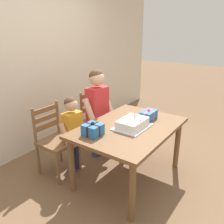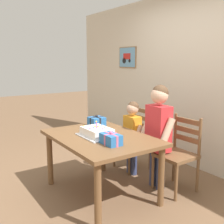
# 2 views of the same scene
# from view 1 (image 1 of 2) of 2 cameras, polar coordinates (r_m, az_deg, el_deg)

# --- Properties ---
(ground_plane) EXTENTS (20.00, 20.00, 0.00)m
(ground_plane) POSITION_cam_1_polar(r_m,az_deg,el_deg) (3.19, 3.90, -15.40)
(ground_plane) COLOR brown
(back_wall) EXTENTS (6.40, 0.11, 2.60)m
(back_wall) POSITION_cam_1_polar(r_m,az_deg,el_deg) (3.75, -17.85, 10.75)
(back_wall) COLOR beige
(back_wall) RESTS_ON ground
(dining_table) EXTENTS (1.35, 0.97, 0.72)m
(dining_table) POSITION_cam_1_polar(r_m,az_deg,el_deg) (2.87, 4.19, -5.13)
(dining_table) COLOR brown
(dining_table) RESTS_ON ground
(birthday_cake) EXTENTS (0.44, 0.34, 0.19)m
(birthday_cake) POSITION_cam_1_polar(r_m,az_deg,el_deg) (2.78, 4.92, -2.80)
(birthday_cake) COLOR silver
(birthday_cake) RESTS_ON dining_table
(gift_box_red_large) EXTENTS (0.19, 0.20, 0.16)m
(gift_box_red_large) POSITION_cam_1_polar(r_m,az_deg,el_deg) (2.59, -4.67, -4.25)
(gift_box_red_large) COLOR #286BB7
(gift_box_red_large) RESTS_ON dining_table
(gift_box_beside_cake) EXTENTS (0.24, 0.16, 0.15)m
(gift_box_beside_cake) POSITION_cam_1_polar(r_m,az_deg,el_deg) (3.05, 8.80, -0.73)
(gift_box_beside_cake) COLOR #286BB7
(gift_box_beside_cake) RESTS_ON dining_table
(chair_left) EXTENTS (0.43, 0.43, 0.92)m
(chair_left) POSITION_cam_1_polar(r_m,az_deg,el_deg) (3.14, -13.47, -6.57)
(chair_left) COLOR brown
(chair_left) RESTS_ON ground
(chair_right) EXTENTS (0.43, 0.43, 0.92)m
(chair_right) POSITION_cam_1_polar(r_m,az_deg,el_deg) (3.70, -3.61, -1.85)
(chair_right) COLOR brown
(chair_right) RESTS_ON ground
(child_older) EXTENTS (0.48, 0.28, 1.30)m
(child_older) POSITION_cam_1_polar(r_m,az_deg,el_deg) (3.36, -3.54, 1.70)
(child_older) COLOR #38426B
(child_older) RESTS_ON ground
(child_younger) EXTENTS (0.38, 0.22, 1.04)m
(child_younger) POSITION_cam_1_polar(r_m,az_deg,el_deg) (3.06, -9.52, -3.71)
(child_younger) COLOR #38426B
(child_younger) RESTS_ON ground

